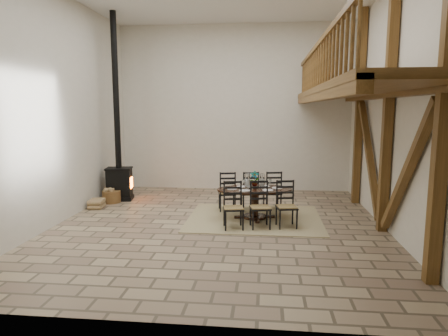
# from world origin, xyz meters

# --- Properties ---
(ground) EXTENTS (8.00, 8.00, 0.00)m
(ground) POSITION_xyz_m (0.00, 0.00, 0.00)
(ground) COLOR tan
(ground) RESTS_ON ground
(room_shell) EXTENTS (7.02, 8.02, 5.01)m
(room_shell) POSITION_xyz_m (1.19, 0.00, 3.01)
(room_shell) COLOR silver
(room_shell) RESTS_ON ground
(rug) EXTENTS (3.00, 2.50, 0.02)m
(rug) POSITION_xyz_m (0.75, 0.62, 0.01)
(rug) COLOR tan
(rug) RESTS_ON ground
(dining_table) EXTENTS (1.86, 2.14, 1.09)m
(dining_table) POSITION_xyz_m (0.75, 0.62, 0.38)
(dining_table) COLOR black
(dining_table) RESTS_ON ground
(wood_stove) EXTENTS (0.77, 0.64, 5.00)m
(wood_stove) POSITION_xyz_m (-3.01, 2.16, 1.12)
(wood_stove) COLOR black
(wood_stove) RESTS_ON ground
(log_basket) EXTENTS (0.48, 0.48, 0.40)m
(log_basket) POSITION_xyz_m (-3.11, 1.82, 0.17)
(log_basket) COLOR brown
(log_basket) RESTS_ON ground
(log_stack) EXTENTS (0.37, 0.49, 0.23)m
(log_stack) POSITION_xyz_m (-3.25, 1.17, 0.11)
(log_stack) COLOR tan
(log_stack) RESTS_ON ground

